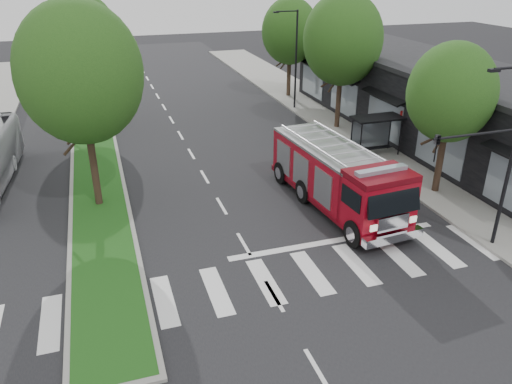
# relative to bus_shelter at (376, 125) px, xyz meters

# --- Properties ---
(ground) EXTENTS (140.00, 140.00, 0.00)m
(ground) POSITION_rel_bus_shelter_xyz_m (-11.20, -8.15, -2.04)
(ground) COLOR black
(ground) RESTS_ON ground
(sidewalk_right) EXTENTS (5.00, 80.00, 0.15)m
(sidewalk_right) POSITION_rel_bus_shelter_xyz_m (1.30, 1.85, -1.96)
(sidewalk_right) COLOR gray
(sidewalk_right) RESTS_ON ground
(median) EXTENTS (3.00, 50.00, 0.15)m
(median) POSITION_rel_bus_shelter_xyz_m (-17.20, 9.85, -1.96)
(median) COLOR gray
(median) RESTS_ON ground
(storefront_row) EXTENTS (8.00, 30.00, 5.00)m
(storefront_row) POSITION_rel_bus_shelter_xyz_m (5.80, 1.85, 0.46)
(storefront_row) COLOR black
(storefront_row) RESTS_ON ground
(bus_shelter) EXTENTS (3.20, 1.60, 2.61)m
(bus_shelter) POSITION_rel_bus_shelter_xyz_m (0.00, 0.00, 0.00)
(bus_shelter) COLOR black
(bus_shelter) RESTS_ON ground
(tree_right_near) EXTENTS (4.40, 4.40, 8.05)m
(tree_right_near) POSITION_rel_bus_shelter_xyz_m (0.30, -6.15, 3.47)
(tree_right_near) COLOR black
(tree_right_near) RESTS_ON ground
(tree_right_mid) EXTENTS (5.60, 5.60, 9.72)m
(tree_right_mid) POSITION_rel_bus_shelter_xyz_m (0.30, 5.85, 4.45)
(tree_right_mid) COLOR black
(tree_right_mid) RESTS_ON ground
(tree_right_far) EXTENTS (5.00, 5.00, 8.73)m
(tree_right_far) POSITION_rel_bus_shelter_xyz_m (0.30, 15.85, 3.80)
(tree_right_far) COLOR black
(tree_right_far) RESTS_ON ground
(tree_median_near) EXTENTS (5.80, 5.80, 10.16)m
(tree_median_near) POSITION_rel_bus_shelter_xyz_m (-17.20, -2.15, 4.77)
(tree_median_near) COLOR black
(tree_median_near) RESTS_ON ground
(tree_median_far) EXTENTS (5.60, 5.60, 9.72)m
(tree_median_far) POSITION_rel_bus_shelter_xyz_m (-17.20, 11.85, 4.45)
(tree_median_far) COLOR black
(tree_median_far) RESTS_ON ground
(streetlight_right_near) EXTENTS (4.08, 0.22, 8.00)m
(streetlight_right_near) POSITION_rel_bus_shelter_xyz_m (-1.59, -11.65, 2.63)
(streetlight_right_near) COLOR black
(streetlight_right_near) RESTS_ON ground
(streetlight_right_far) EXTENTS (2.11, 0.20, 8.00)m
(streetlight_right_far) POSITION_rel_bus_shelter_xyz_m (-0.85, 11.85, 2.44)
(streetlight_right_far) COLOR black
(streetlight_right_far) RESTS_ON ground
(fire_engine) EXTENTS (3.74, 10.00, 3.40)m
(fire_engine) POSITION_rel_bus_shelter_xyz_m (-5.60, -5.91, -0.41)
(fire_engine) COLOR #59040D
(fire_engine) RESTS_ON ground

